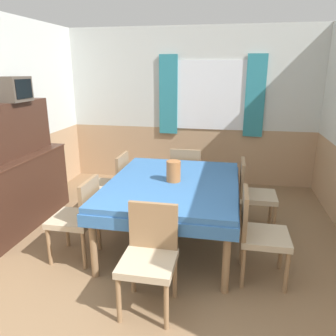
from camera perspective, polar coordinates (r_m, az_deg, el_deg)
name	(u,v)px	position (r m, az deg, el deg)	size (l,w,h in m)	color
wall_back	(191,107)	(5.67, 4.05, 10.59)	(4.59, 0.10, 2.60)	silver
dining_table	(173,190)	(3.65, 0.90, -3.80)	(1.43, 1.79, 0.74)	#386BA8
chair_right_far	(253,192)	(4.15, 14.51, -4.11)	(0.44, 0.44, 0.88)	#93704C
chair_left_far	(113,183)	(4.40, -9.48, -2.56)	(0.44, 0.44, 0.88)	#93704C
chair_right_near	(258,232)	(3.21, 15.41, -10.62)	(0.44, 0.44, 0.88)	#93704C
chair_head_window	(186,174)	(4.71, 3.22, -1.04)	(0.44, 0.44, 0.88)	#93704C
chair_head_near	(150,254)	(2.78, -3.20, -14.66)	(0.44, 0.44, 0.88)	#93704C
chair_left_near	(79,216)	(3.53, -15.29, -7.99)	(0.44, 0.44, 0.88)	#93704C
sideboard	(17,176)	(4.48, -24.78, -1.24)	(0.46, 1.59, 1.55)	#3D2319
tv	(13,89)	(4.42, -25.33, 12.31)	(0.29, 0.38, 0.29)	#51473D
vase	(174,171)	(3.59, 0.97, -0.56)	(0.16, 0.16, 0.23)	#B26B38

